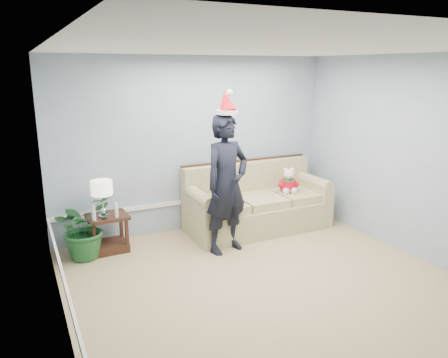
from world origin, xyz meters
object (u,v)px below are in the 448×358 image
table_lamp (102,189)px  man (227,184)px  teddy_bear (289,183)px  side_table (109,237)px  sofa (256,205)px  houseplant (84,227)px

table_lamp → man: bearing=-22.3°
table_lamp → teddy_bear: (2.92, -0.15, -0.22)m
side_table → teddy_bear: size_ratio=1.36×
teddy_bear → table_lamp: bearing=-165.0°
side_table → man: (1.51, -0.70, 0.76)m
sofa → man: bearing=-143.9°
houseplant → man: size_ratio=0.45×
man → teddy_bear: bearing=5.8°
sofa → houseplant: size_ratio=2.59×
side_table → man: 1.83m
table_lamp → houseplant: size_ratio=0.59×
sofa → table_lamp: sofa is taller
table_lamp → man: man is taller
side_table → houseplant: bearing=-167.6°
houseplant → man: bearing=-18.7°
table_lamp → houseplant: bearing=-176.1°
table_lamp → houseplant: (-0.27, -0.02, -0.49)m
man → side_table: bearing=141.0°
side_table → man: man is taller
sofa → man: (-0.82, -0.60, 0.59)m
sofa → houseplant: sofa is taller
table_lamp → houseplant: 0.56m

